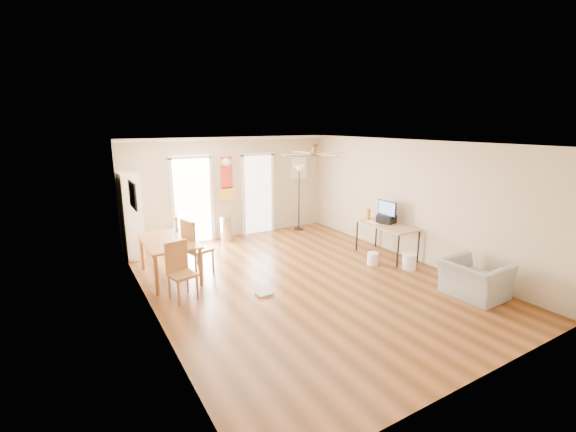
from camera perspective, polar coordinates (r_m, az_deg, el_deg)
floor at (r=7.50m, az=2.36°, el=-9.51°), size 7.00×7.00×0.00m
ceiling at (r=6.91m, az=2.58°, el=10.75°), size 5.50×7.00×0.00m
wall_back at (r=10.15m, az=-8.38°, el=4.14°), size 5.50×0.04×2.60m
wall_front at (r=4.70m, az=26.64°, el=-8.37°), size 5.50×0.04×2.60m
wall_left at (r=6.09m, az=-19.81°, el=-2.86°), size 0.04×7.00×2.60m
wall_right at (r=8.87m, az=17.56°, el=2.28°), size 0.04×7.00×2.60m
crown_molding at (r=6.91m, az=2.57°, el=10.41°), size 5.50×7.00×0.08m
kitchen_doorway at (r=9.84m, az=-13.96°, el=2.10°), size 0.90×0.10×2.10m
bathroom_doorway at (r=10.48m, az=-4.50°, el=3.15°), size 0.80×0.10×2.10m
wall_decal at (r=10.05m, az=-9.05°, el=5.46°), size 0.46×0.03×1.10m
ac_grille at (r=11.00m, az=1.60°, el=7.11°), size 0.50×0.04×0.60m
framed_poster at (r=7.36m, az=-21.99°, el=2.89°), size 0.04×0.66×0.48m
ceiling_fan at (r=6.67m, az=3.99°, el=9.16°), size 1.24×1.24×0.20m
bookshelf at (r=9.25m, az=-22.19°, el=0.12°), size 0.39×0.86×1.90m
dining_table at (r=7.87m, az=-17.09°, el=-6.04°), size 0.92×1.52×0.76m
dining_chair_right_a at (r=8.53m, az=-14.59°, el=-3.32°), size 0.54×0.54×1.05m
dining_chair_right_b at (r=7.87m, az=-13.14°, el=-4.41°), size 0.56×0.56×1.11m
dining_chair_near at (r=6.83m, az=-15.36°, el=-7.96°), size 0.48×0.48×0.98m
trash_can at (r=9.93m, az=-9.13°, el=-1.88°), size 0.34×0.34×0.64m
torchiere_lamp at (r=10.75m, az=1.63°, el=2.68°), size 0.43×0.43×1.81m
computer_desk at (r=8.96m, az=14.32°, el=-3.53°), size 0.69×1.37×0.74m
imac at (r=8.99m, az=14.41°, el=0.60°), size 0.21×0.54×0.50m
keyboard at (r=8.96m, az=12.43°, el=-0.94°), size 0.19×0.38×0.01m
printer at (r=9.00m, az=14.32°, el=-0.42°), size 0.40×0.43×0.19m
orange_bottle at (r=9.19m, az=11.80°, el=0.25°), size 0.10×0.10×0.26m
wastebasket_a at (r=8.44m, az=12.42°, el=-6.18°), size 0.28×0.28×0.27m
wastebasket_b at (r=8.38m, az=17.47°, el=-6.42°), size 0.36×0.36×0.33m
floor_cloth at (r=6.92m, az=-3.53°, el=-11.42°), size 0.28×0.22×0.04m
armchair at (r=7.46m, az=25.77°, el=-8.40°), size 0.88×1.00×0.64m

